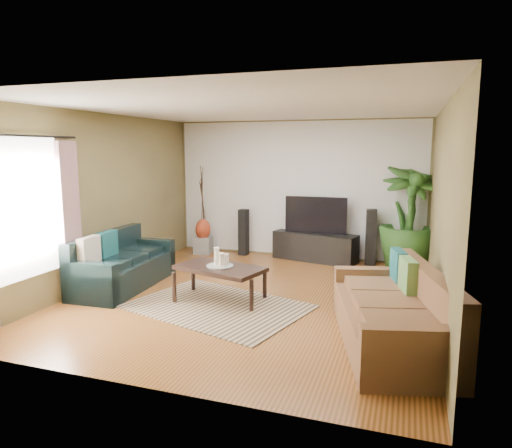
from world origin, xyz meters
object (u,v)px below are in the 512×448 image
at_px(sofa_right, 390,307).
at_px(speaker_left, 244,232).
at_px(side_table, 158,253).
at_px(pedestal, 203,245).
at_px(speaker_right, 371,237).
at_px(potted_plant, 409,217).
at_px(sofa_left, 124,260).
at_px(coffee_table, 220,283).
at_px(television, 316,215).
at_px(vase, 203,230).
at_px(tv_stand, 315,247).

xyz_separation_m(sofa_right, speaker_left, (-3.01, 3.56, 0.04)).
bearing_deg(side_table, pedestal, 72.61).
bearing_deg(speaker_right, sofa_right, -88.86).
relative_size(speaker_left, side_table, 1.95).
bearing_deg(potted_plant, sofa_left, -147.62).
xyz_separation_m(sofa_right, coffee_table, (-2.35, 0.76, -0.17)).
height_order(sofa_left, potted_plant, potted_plant).
bearing_deg(sofa_left, side_table, 5.38).
relative_size(coffee_table, potted_plant, 0.66).
xyz_separation_m(speaker_right, side_table, (-3.73, -1.33, -0.28)).
height_order(television, speaker_left, television).
xyz_separation_m(sofa_right, pedestal, (-3.85, 3.41, -0.25)).
bearing_deg(sofa_right, vase, -146.53).
xyz_separation_m(coffee_table, television, (0.81, 2.80, 0.64)).
distance_m(sofa_left, tv_stand, 3.64).
relative_size(tv_stand, side_table, 3.37).
bearing_deg(television, tv_stand, -90.00).
bearing_deg(vase, television, 3.55).
height_order(sofa_right, pedestal, sofa_right).
height_order(sofa_right, potted_plant, potted_plant).
relative_size(pedestal, side_table, 0.71).
xyz_separation_m(sofa_left, pedestal, (0.18, 2.51, -0.25)).
relative_size(television, potted_plant, 0.64).
bearing_deg(tv_stand, potted_plant, 12.98).
bearing_deg(speaker_right, television, 173.21).
bearing_deg(coffee_table, side_table, 157.09).
xyz_separation_m(television, potted_plant, (1.69, 0.00, 0.04)).
distance_m(tv_stand, side_table, 3.00).
bearing_deg(speaker_right, tv_stand, 173.83).
distance_m(sofa_right, potted_plant, 3.60).
bearing_deg(side_table, coffee_table, -37.93).
relative_size(sofa_right, speaker_right, 2.10).
height_order(speaker_left, vase, speaker_left).
bearing_deg(television, sofa_left, -133.24).
relative_size(tv_stand, potted_plant, 0.87).
bearing_deg(tv_stand, side_table, -141.23).
bearing_deg(sofa_left, potted_plant, -60.49).
relative_size(tv_stand, speaker_right, 1.55).
relative_size(potted_plant, vase, 4.25).
distance_m(sofa_left, speaker_left, 2.85).
bearing_deg(potted_plant, vase, -177.95).
bearing_deg(tv_stand, sofa_left, -120.77).
bearing_deg(tv_stand, coffee_table, -93.63).
bearing_deg(pedestal, coffee_table, -60.42).
height_order(coffee_table, television, television).
bearing_deg(pedestal, speaker_left, 9.69).
bearing_deg(speaker_right, side_table, -167.13).
height_order(television, pedestal, television).
bearing_deg(speaker_left, vase, -164.27).
xyz_separation_m(coffee_table, side_table, (-1.88, 1.46, -0.01)).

